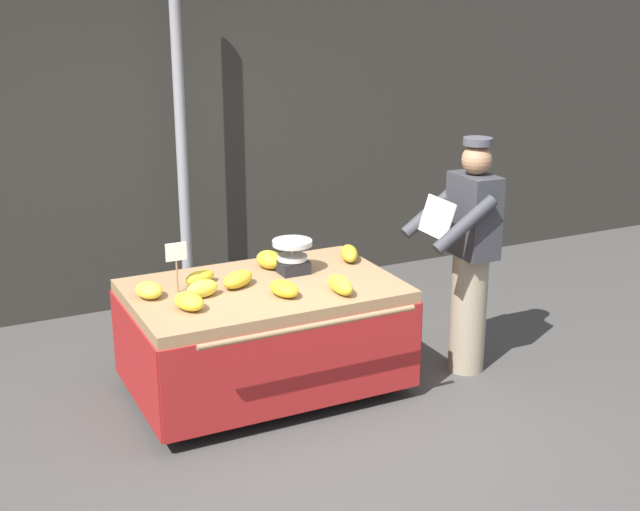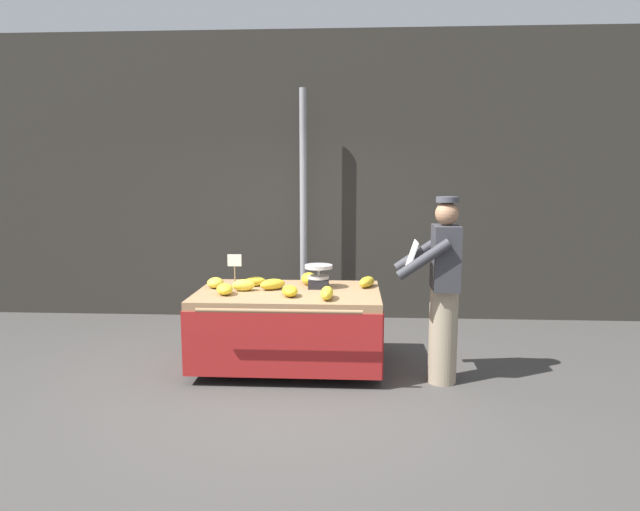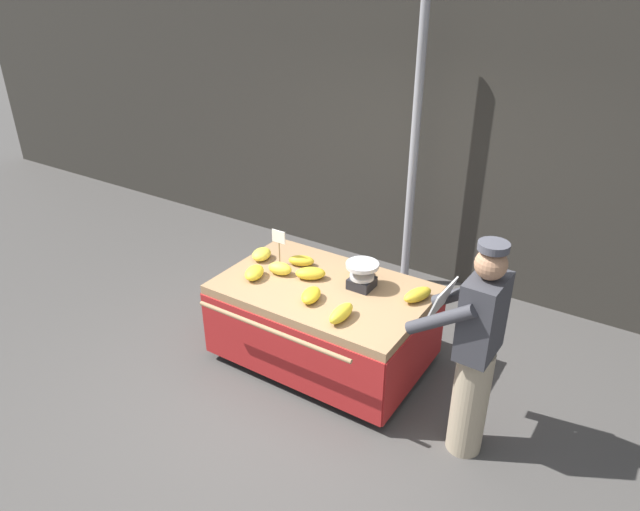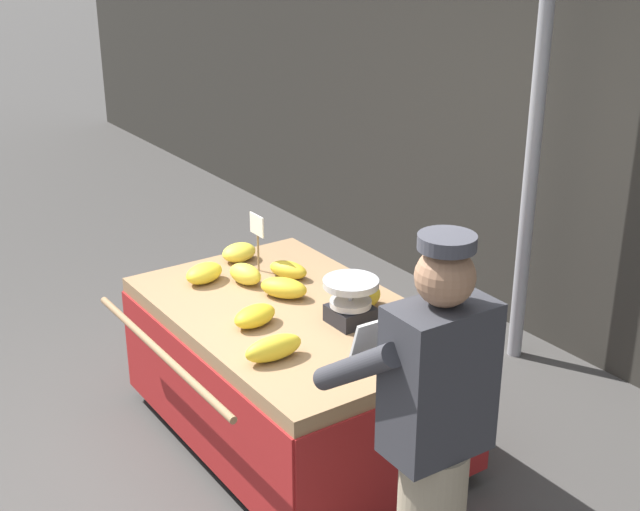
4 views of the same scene
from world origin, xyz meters
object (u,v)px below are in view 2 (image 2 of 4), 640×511
Objects in this scene: banana_bunch_5 at (244,285)px; banana_bunch_7 at (367,282)px; banana_cart at (289,311)px; weighing_scale at (319,276)px; banana_bunch_0 at (327,293)px; banana_bunch_8 at (254,282)px; banana_bunch_4 at (215,283)px; banana_bunch_3 at (273,284)px; banana_bunch_6 at (225,289)px; price_sign at (235,263)px; banana_bunch_2 at (309,279)px; street_pole at (303,209)px; vendor_person at (443,290)px; banana_bunch_1 at (290,291)px.

banana_bunch_5 reaches higher than banana_bunch_7.
banana_cart is 6.47× the size of weighing_scale.
banana_bunch_8 is (-0.77, 0.57, -0.01)m from banana_bunch_0.
banana_bunch_4 reaches higher than banana_cart.
banana_bunch_3 is at bearing 163.82° from banana_cart.
banana_cart is 0.67m from banana_bunch_6.
banana_bunch_7 is (0.94, 0.18, -0.00)m from banana_bunch_3.
banana_bunch_5 is (0.12, -0.15, -0.19)m from price_sign.
banana_bunch_0 is 1.36× the size of banana_bunch_4.
banana_bunch_2 reaches higher than banana_bunch_3.
price_sign is 1.08m from banana_bunch_0.
street_pole reaches higher than price_sign.
vendor_person reaches higher than banana_bunch_0.
banana_bunch_4 is 0.91× the size of banana_bunch_8.
banana_bunch_4 is (-0.20, -0.01, -0.20)m from price_sign.
banana_bunch_6 is 1.00× the size of banana_bunch_8.
banana_bunch_1 is 1.08× the size of banana_bunch_2.
banana_bunch_5 is 0.76× the size of banana_bunch_7.
street_pole is at bearing 76.02° from banana_bunch_8.
banana_bunch_5 is 1.90m from vendor_person.
banana_bunch_5 is at bearing -175.90° from banana_cart.
banana_bunch_6 is at bearing -106.97° from street_pole.
banana_bunch_4 is at bearing 156.47° from banana_bunch_5.
street_pole is at bearing 84.33° from banana_bunch_3.
banana_bunch_2 is at bearing 124.41° from weighing_scale.
street_pole reaches higher than banana_bunch_3.
banana_cart is at bearing 167.50° from vendor_person.
weighing_scale is at bearing 28.93° from banana_cart.
banana_bunch_1 is at bearing -80.49° from banana_cart.
weighing_scale is 0.53m from banana_bunch_0.
banana_bunch_1 is at bearing -24.25° from banana_bunch_4.
banana_bunch_2 is 0.56m from banana_bunch_8.
banana_bunch_6 is at bearing -95.16° from price_sign.
banana_bunch_5 is (-0.83, 0.33, -0.00)m from banana_bunch_0.
weighing_scale is at bearing 2.93° from banana_bunch_4.
banana_bunch_2 reaches higher than banana_bunch_8.
street_pole is at bearing 125.31° from vendor_person.
banana_bunch_6 is (-0.03, -0.33, -0.19)m from price_sign.
street_pole is 12.59× the size of banana_bunch_6.
banana_bunch_2 is (-0.11, 0.16, -0.05)m from weighing_scale.
banana_bunch_1 is 1.41m from vendor_person.
banana_bunch_3 is at bearing 15.98° from banana_bunch_5.
banana_cart is at bearing 99.51° from banana_bunch_1.
weighing_scale is 0.95m from banana_bunch_6.
banana_bunch_3 is 0.93× the size of banana_bunch_7.
banana_bunch_0 is at bearing -122.90° from banana_bunch_7.
street_pole reaches higher than banana_bunch_6.
vendor_person is (2.00, -0.44, -0.15)m from price_sign.
banana_bunch_4 is at bearing -115.11° from street_pole.
weighing_scale is 1.04m from banana_bunch_4.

